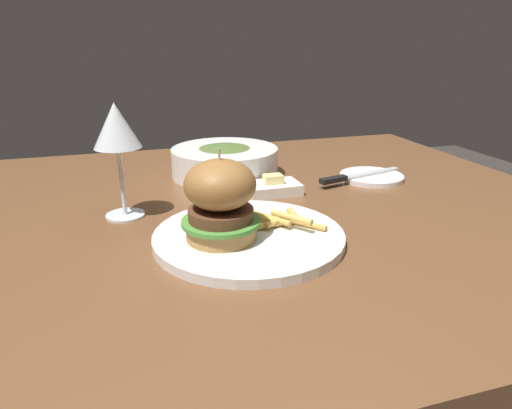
{
  "coord_description": "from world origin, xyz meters",
  "views": [
    {
      "loc": [
        -0.23,
        -0.72,
        1.02
      ],
      "look_at": [
        -0.04,
        -0.11,
        0.78
      ],
      "focal_mm": 32.0,
      "sensor_mm": 36.0,
      "label": 1
    }
  ],
  "objects_px": {
    "wine_glass": "(116,130)",
    "soup_bowl": "(225,161)",
    "bread_plate": "(371,177)",
    "table_knife": "(354,176)",
    "main_plate": "(249,237)",
    "butter_dish": "(273,187)",
    "burger_sandwich": "(220,200)"
  },
  "relations": [
    {
      "from": "bread_plate",
      "to": "table_knife",
      "type": "height_order",
      "value": "table_knife"
    },
    {
      "from": "wine_glass",
      "to": "soup_bowl",
      "type": "distance_m",
      "value": 0.3
    },
    {
      "from": "burger_sandwich",
      "to": "bread_plate",
      "type": "distance_m",
      "value": 0.44
    },
    {
      "from": "butter_dish",
      "to": "table_knife",
      "type": "bearing_deg",
      "value": 4.42
    },
    {
      "from": "wine_glass",
      "to": "soup_bowl",
      "type": "height_order",
      "value": "wine_glass"
    },
    {
      "from": "burger_sandwich",
      "to": "table_knife",
      "type": "height_order",
      "value": "burger_sandwich"
    },
    {
      "from": "main_plate",
      "to": "wine_glass",
      "type": "distance_m",
      "value": 0.27
    },
    {
      "from": "burger_sandwich",
      "to": "bread_plate",
      "type": "height_order",
      "value": "burger_sandwich"
    },
    {
      "from": "burger_sandwich",
      "to": "bread_plate",
      "type": "bearing_deg",
      "value": 31.59
    },
    {
      "from": "main_plate",
      "to": "table_knife",
      "type": "distance_m",
      "value": 0.35
    },
    {
      "from": "wine_glass",
      "to": "bread_plate",
      "type": "height_order",
      "value": "wine_glass"
    },
    {
      "from": "bread_plate",
      "to": "table_knife",
      "type": "relative_size",
      "value": 0.64
    },
    {
      "from": "burger_sandwich",
      "to": "butter_dish",
      "type": "relative_size",
      "value": 1.28
    },
    {
      "from": "burger_sandwich",
      "to": "butter_dish",
      "type": "height_order",
      "value": "burger_sandwich"
    },
    {
      "from": "main_plate",
      "to": "wine_glass",
      "type": "height_order",
      "value": "wine_glass"
    },
    {
      "from": "wine_glass",
      "to": "burger_sandwich",
      "type": "bearing_deg",
      "value": -52.09
    },
    {
      "from": "table_knife",
      "to": "soup_bowl",
      "type": "height_order",
      "value": "soup_bowl"
    },
    {
      "from": "table_knife",
      "to": "main_plate",
      "type": "bearing_deg",
      "value": -143.41
    },
    {
      "from": "bread_plate",
      "to": "table_knife",
      "type": "bearing_deg",
      "value": -166.16
    },
    {
      "from": "main_plate",
      "to": "butter_dish",
      "type": "xyz_separation_m",
      "value": [
        0.1,
        0.2,
        0.0
      ]
    },
    {
      "from": "wine_glass",
      "to": "butter_dish",
      "type": "height_order",
      "value": "wine_glass"
    },
    {
      "from": "soup_bowl",
      "to": "table_knife",
      "type": "bearing_deg",
      "value": -28.99
    },
    {
      "from": "bread_plate",
      "to": "butter_dish",
      "type": "xyz_separation_m",
      "value": [
        -0.23,
        -0.03,
        0.01
      ]
    },
    {
      "from": "bread_plate",
      "to": "butter_dish",
      "type": "height_order",
      "value": "butter_dish"
    },
    {
      "from": "bread_plate",
      "to": "soup_bowl",
      "type": "relative_size",
      "value": 0.58
    },
    {
      "from": "wine_glass",
      "to": "soup_bowl",
      "type": "xyz_separation_m",
      "value": [
        0.21,
        0.19,
        -0.11
      ]
    },
    {
      "from": "main_plate",
      "to": "table_knife",
      "type": "height_order",
      "value": "table_knife"
    },
    {
      "from": "main_plate",
      "to": "butter_dish",
      "type": "height_order",
      "value": "butter_dish"
    },
    {
      "from": "wine_glass",
      "to": "table_knife",
      "type": "relative_size",
      "value": 0.92
    },
    {
      "from": "soup_bowl",
      "to": "burger_sandwich",
      "type": "bearing_deg",
      "value": -104.14
    },
    {
      "from": "butter_dish",
      "to": "bread_plate",
      "type": "bearing_deg",
      "value": 6.47
    },
    {
      "from": "main_plate",
      "to": "butter_dish",
      "type": "distance_m",
      "value": 0.22
    }
  ]
}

